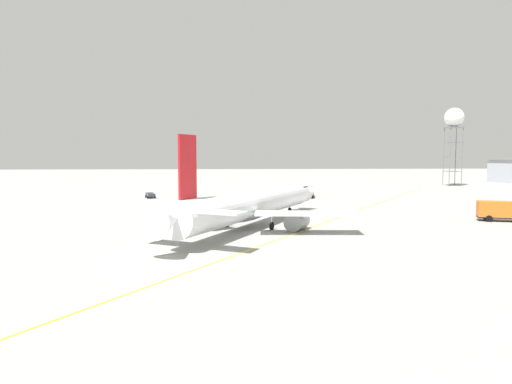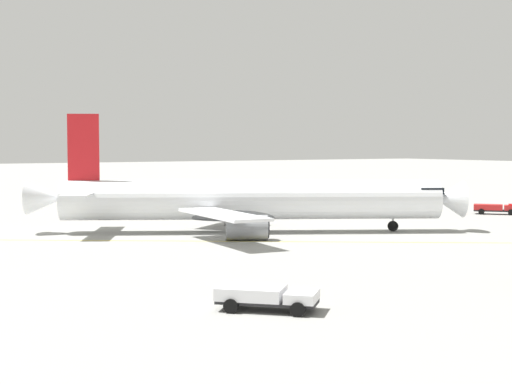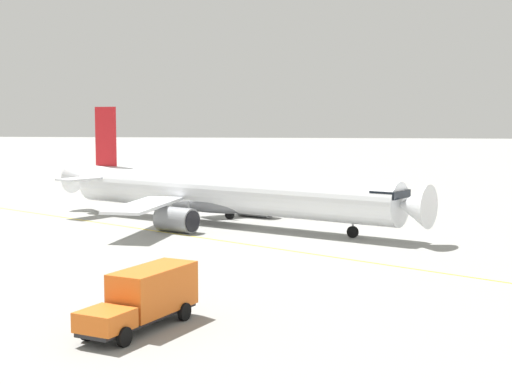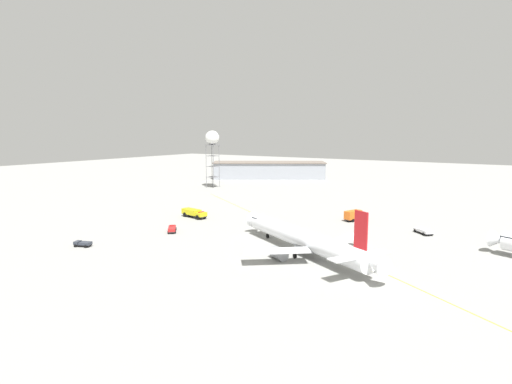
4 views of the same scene
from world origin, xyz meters
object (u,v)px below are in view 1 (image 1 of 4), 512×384
at_px(baggage_truck_truck, 150,195).
at_px(radar_tower, 454,120).
at_px(fire_tender_truck, 307,191).
at_px(catering_truck_truck, 502,211).
at_px(airliner_main, 253,205).
at_px(ops_pickup_truck, 240,197).

relative_size(baggage_truck_truck, radar_tower, 0.16).
relative_size(fire_tender_truck, radar_tower, 0.36).
distance_m(catering_truck_truck, baggage_truck_truck, 74.26).
height_order(airliner_main, fire_tender_truck, airliner_main).
relative_size(ops_pickup_truck, catering_truck_truck, 0.64).
height_order(airliner_main, baggage_truck_truck, airliner_main).
bearing_deg(baggage_truck_truck, ops_pickup_truck, -128.72).
xyz_separation_m(catering_truck_truck, radar_tower, (81.54, -35.55, 20.89)).
relative_size(airliner_main, ops_pickup_truck, 7.85).
xyz_separation_m(baggage_truck_truck, radar_tower, (38.54, -96.08, 21.84)).
distance_m(airliner_main, baggage_truck_truck, 50.52).
bearing_deg(baggage_truck_truck, radar_tower, -88.01).
relative_size(fire_tender_truck, baggage_truck_truck, 2.26).
height_order(fire_tender_truck, catering_truck_truck, catering_truck_truck).
distance_m(airliner_main, catering_truck_truck, 38.68).
distance_m(airliner_main, fire_tender_truck, 48.35).
distance_m(ops_pickup_truck, radar_tower, 90.33).
relative_size(airliner_main, radar_tower, 1.57).
relative_size(airliner_main, baggage_truck_truck, 9.94).
xyz_separation_m(airliner_main, fire_tender_truck, (45.47, -16.35, -1.65)).
relative_size(fire_tender_truck, catering_truck_truck, 1.13).
height_order(ops_pickup_truck, catering_truck_truck, catering_truck_truck).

